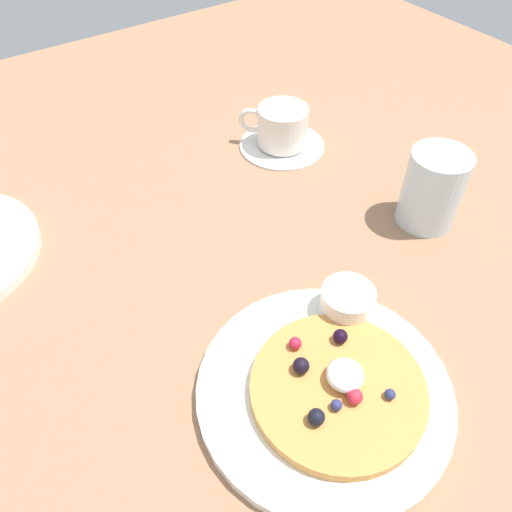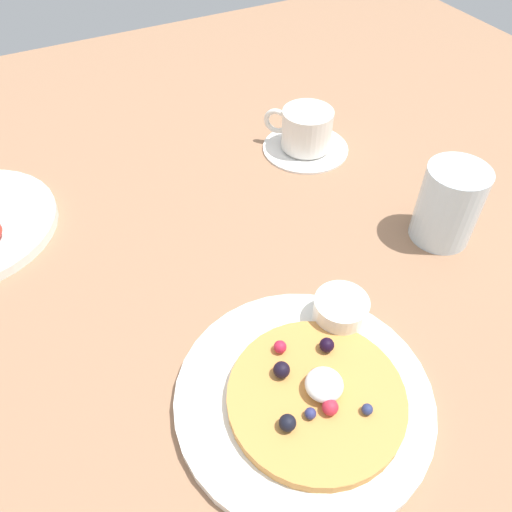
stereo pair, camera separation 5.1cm
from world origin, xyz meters
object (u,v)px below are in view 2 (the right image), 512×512
object	(u,v)px
coffee_saucer	(305,147)
coffee_cup	(306,128)
water_glass	(449,205)
pancake_plate	(303,398)
syrup_ramekin	(340,311)

from	to	relation	value
coffee_saucer	coffee_cup	distance (cm)	3.36
coffee_cup	water_glass	world-z (taller)	water_glass
water_glass	coffee_cup	bearing A→B (deg)	102.41
pancake_plate	coffee_saucer	bearing A→B (deg)	58.64
pancake_plate	syrup_ramekin	xyz separation A→B (cm)	(7.70, 5.71, 2.36)
syrup_ramekin	coffee_cup	bearing A→B (deg)	65.06
pancake_plate	coffee_saucer	size ratio (longest dim) A/B	1.87
pancake_plate	water_glass	xyz separation A→B (cm)	(27.28, 12.00, 4.38)
pancake_plate	coffee_saucer	world-z (taller)	pancake_plate
pancake_plate	water_glass	distance (cm)	30.12
pancake_plate	syrup_ramekin	world-z (taller)	syrup_ramekin
water_glass	syrup_ramekin	bearing A→B (deg)	-162.19
coffee_saucer	water_glass	bearing A→B (deg)	-77.79
syrup_ramekin	coffee_saucer	distance (cm)	33.79
coffee_saucer	water_glass	xyz separation A→B (cm)	(5.23, -24.18, 4.73)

